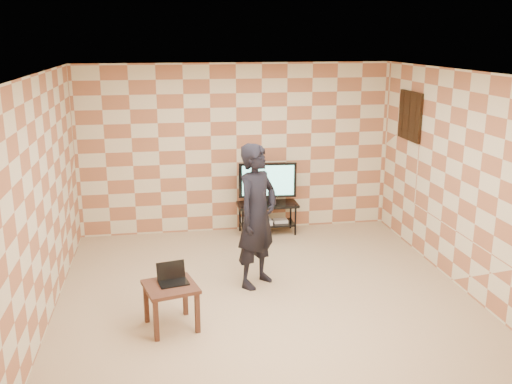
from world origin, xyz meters
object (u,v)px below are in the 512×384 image
tv (268,181)px  person (257,216)px  side_table (171,293)px  tv_stand (267,211)px

tv → person: bearing=-104.4°
side_table → person: person is taller
tv_stand → side_table: bearing=-119.1°
tv_stand → tv: tv is taller
tv_stand → side_table: 3.29m
side_table → person: (1.11, 0.97, 0.51)m
tv → person: 1.97m
tv_stand → person: 2.05m
tv_stand → side_table: (-1.60, -2.88, 0.05)m
tv_stand → tv: bearing=-85.4°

